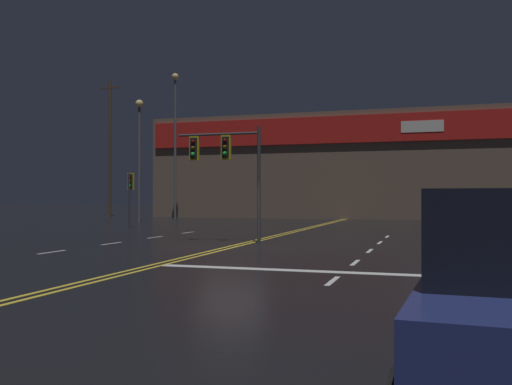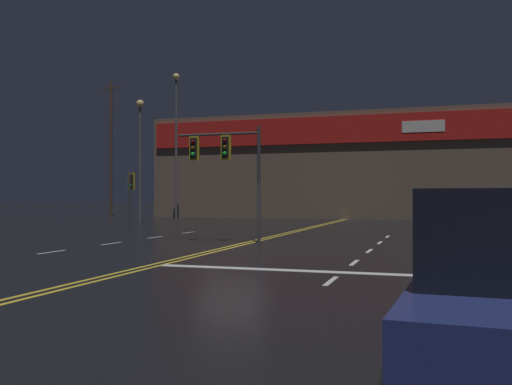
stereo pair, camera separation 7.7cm
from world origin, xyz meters
TOP-DOWN VIEW (x-y plane):
  - ground_plane at (0.00, 0.00)m, footprint 200.00×200.00m
  - road_markings at (0.95, -1.10)m, footprint 14.75×60.00m
  - traffic_signal_median at (-1.05, 1.98)m, footprint 3.53×0.36m
  - traffic_signal_corner_northwest at (-10.08, 10.27)m, footprint 0.42×0.36m
  - streetlight_near_right at (-13.28, 17.06)m, footprint 0.56×0.56m
  - streetlight_median_approach at (-13.58, 23.58)m, footprint 0.56×0.56m
  - building_backdrop at (0.00, 31.81)m, footprint 34.71×10.23m
  - utility_pole_row at (-0.74, 26.88)m, footprint 47.26×0.26m

SIDE VIEW (x-z plane):
  - ground_plane at x=0.00m, z-range 0.00..0.00m
  - road_markings at x=0.95m, z-range 0.00..0.01m
  - traffic_signal_corner_northwest at x=-10.08m, z-range 0.75..3.99m
  - traffic_signal_median at x=-1.05m, z-range 1.16..5.76m
  - building_backdrop at x=0.00m, z-range 0.01..8.88m
  - streetlight_near_right at x=-13.28m, z-range 1.27..10.09m
  - utility_pole_row at x=-0.74m, z-range -0.16..12.42m
  - streetlight_median_approach at x=-13.58m, z-range 1.42..13.52m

